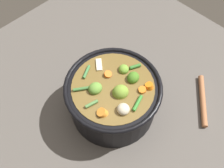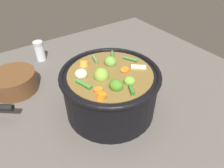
# 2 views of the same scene
# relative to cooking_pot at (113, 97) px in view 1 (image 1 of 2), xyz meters

# --- Properties ---
(ground_plane) EXTENTS (1.10, 1.10, 0.00)m
(ground_plane) POSITION_rel_cooking_pot_xyz_m (-0.00, 0.00, -0.07)
(ground_plane) COLOR #514C47
(cooking_pot) EXTENTS (0.27, 0.27, 0.15)m
(cooking_pot) POSITION_rel_cooking_pot_xyz_m (0.00, 0.00, 0.00)
(cooking_pot) COLOR black
(cooking_pot) RESTS_ON ground_plane
(wooden_spoon) EXTENTS (0.18, 0.19, 0.02)m
(wooden_spoon) POSITION_rel_cooking_pot_xyz_m (0.25, -0.23, -0.06)
(wooden_spoon) COLOR #9E613C
(wooden_spoon) RESTS_ON ground_plane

